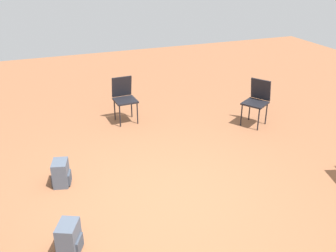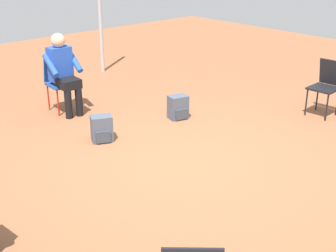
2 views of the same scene
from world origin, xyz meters
name	(u,v)px [view 2 (image 2 of 2)]	position (x,y,z in m)	size (l,w,h in m)	color
ground_plane	(189,162)	(0.00, 0.00, 0.00)	(16.48, 16.48, 0.00)	brown
chair_north	(326,84)	(0.19, 2.76, 0.50)	(0.42, 0.46, 0.85)	black
chair_west	(59,80)	(-2.74, -0.18, 0.50)	(0.46, 0.42, 0.85)	#1E4799
person_in_blue	(63,70)	(-2.57, -0.19, 0.69)	(0.54, 0.51, 1.24)	black
backpack_near_laptop_user	(102,130)	(-1.25, -0.42, 0.16)	(0.31, 0.34, 0.36)	#475160
backpack_by_empty_chair	(178,108)	(-1.19, 0.94, 0.16)	(0.29, 0.32, 0.36)	#475160
tent_pole_near	(99,2)	(-4.22, 1.64, 1.39)	(0.07, 0.07, 2.78)	#B2B2B7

